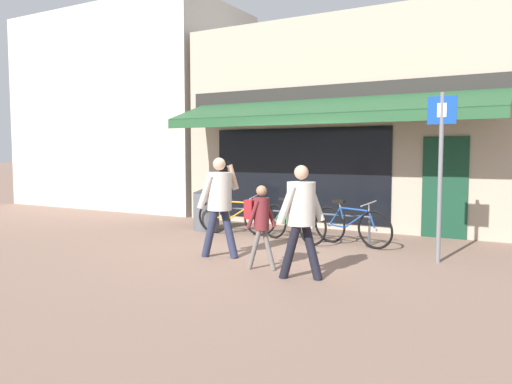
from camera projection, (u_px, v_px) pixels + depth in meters
The scene contains 12 objects.
ground_plane at pixel (259, 249), 9.17m from camera, with size 160.00×160.00×0.00m, color #846656.
shop_front at pixel (355, 125), 12.66m from camera, with size 8.13×4.44×4.94m.
neighbour_building at pixel (133, 113), 17.00m from camera, with size 7.49×4.00×6.27m.
bike_rack_rail at pixel (294, 216), 10.22m from camera, with size 3.25×0.04×0.57m.
bicycle_orange at pixel (236, 217), 10.75m from camera, with size 1.78×0.52×0.87m.
bicycle_green at pixel (293, 222), 9.91m from camera, with size 1.70×0.70×0.86m.
bicycle_blue at pixel (351, 226), 9.44m from camera, with size 1.71×0.66×0.88m.
pedestrian_adult at pixel (219, 197), 8.36m from camera, with size 0.64×0.63×1.70m.
pedestrian_child at pixel (260, 216), 7.50m from camera, with size 0.47×0.36×1.29m.
pedestrian_second_adult at pixel (301, 211), 6.92m from camera, with size 0.61×0.58×1.61m.
litter_bin at pixel (206, 209), 11.38m from camera, with size 0.60×0.60×0.98m.
parking_sign at pixel (441, 160), 7.92m from camera, with size 0.44×0.07×2.72m.
Camera 1 is at (4.42, -7.90, 1.77)m, focal length 35.00 mm.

